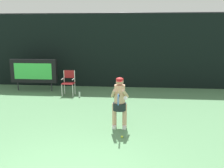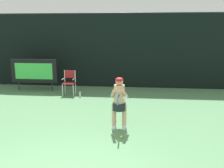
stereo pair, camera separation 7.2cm
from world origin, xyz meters
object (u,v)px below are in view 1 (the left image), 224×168
tennis_player (120,101)px  tennis_racket (118,99)px  scoreboard (34,71)px  umpire_chair (69,81)px  water_bottle (80,94)px  tennis_ball_spare (122,137)px

tennis_player → tennis_racket: bearing=-89.7°
scoreboard → umpire_chair: bearing=-18.7°
scoreboard → tennis_racket: bearing=-48.2°
tennis_player → tennis_racket: (0.00, -0.57, 0.19)m
umpire_chair → tennis_racket: 4.91m
water_bottle → tennis_player: (1.93, -3.28, 0.70)m
umpire_chair → tennis_ball_spare: umpire_chair is taller
scoreboard → umpire_chair: (1.83, -0.62, -0.33)m
tennis_player → tennis_racket: 0.60m
tennis_player → tennis_ball_spare: (0.11, -0.73, -0.79)m
tennis_player → water_bottle: bearing=120.5°
water_bottle → tennis_ball_spare: (2.04, -4.01, -0.09)m
water_bottle → tennis_racket: bearing=-63.3°
scoreboard → tennis_player: tennis_player is taller
scoreboard → umpire_chair: size_ratio=2.04×
umpire_chair → tennis_racket: (2.49, -4.21, 0.40)m
umpire_chair → tennis_racket: size_ratio=1.79×
tennis_player → tennis_racket: tennis_player is taller
scoreboard → tennis_ball_spare: bearing=-48.4°
tennis_ball_spare → water_bottle: bearing=117.0°
water_bottle → tennis_racket: (1.93, -3.85, 0.90)m
umpire_chair → tennis_player: size_ratio=0.72×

